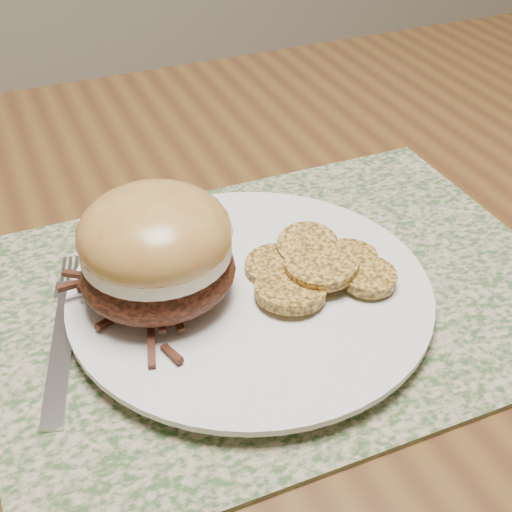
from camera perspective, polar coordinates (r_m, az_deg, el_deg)
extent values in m
cube|color=#345029|center=(0.56, 1.80, -3.04)|extent=(0.45, 0.33, 0.00)
cylinder|color=silver|center=(0.54, -0.47, -3.17)|extent=(0.26, 0.26, 0.02)
ellipsoid|color=black|center=(0.52, -7.80, -1.24)|extent=(0.13, 0.13, 0.05)
cylinder|color=beige|center=(0.51, -8.00, 0.74)|extent=(0.12, 0.12, 0.01)
ellipsoid|color=olive|center=(0.50, -8.11, 1.81)|extent=(0.13, 0.13, 0.06)
cylinder|color=#B88636|center=(0.55, 1.65, -0.82)|extent=(0.07, 0.07, 0.01)
cylinder|color=#B88636|center=(0.57, 4.14, 0.76)|extent=(0.06, 0.06, 0.02)
cylinder|color=#B88636|center=(0.57, 7.18, -0.24)|extent=(0.07, 0.07, 0.01)
cylinder|color=#B88636|center=(0.53, 2.77, -2.75)|extent=(0.06, 0.06, 0.02)
cylinder|color=#B88636|center=(0.54, 5.28, -0.64)|extent=(0.08, 0.08, 0.01)
cylinder|color=#B88636|center=(0.54, 8.97, -1.62)|extent=(0.05, 0.05, 0.01)
cube|color=#BBBAC2|center=(0.52, -15.35, -7.84)|extent=(0.05, 0.13, 0.00)
cube|color=#BBBAC2|center=(0.58, -14.70, -2.69)|extent=(0.03, 0.03, 0.00)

